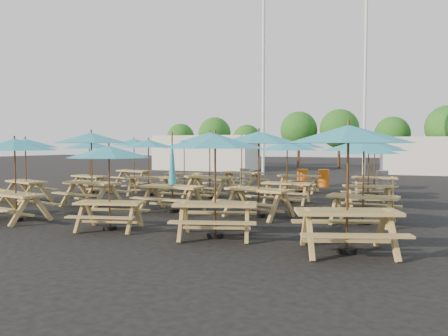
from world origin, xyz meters
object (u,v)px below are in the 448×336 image
at_px(picnic_unit_13, 259,142).
at_px(picnic_unit_14, 287,149).
at_px(picnic_unit_5, 91,141).
at_px(picnic_unit_17, 364,149).
at_px(picnic_unit_6, 148,146).
at_px(picnic_unit_9, 172,179).
at_px(picnic_unit_19, 375,147).
at_px(picnic_unit_7, 184,147).
at_px(picnic_unit_11, 242,142).
at_px(picnic_unit_3, 134,144).
at_px(picnic_unit_10, 210,140).
at_px(waste_bin_2, 324,178).
at_px(picnic_unit_15, 299,147).
at_px(picnic_unit_18, 369,152).
at_px(picnic_unit_12, 215,146).
at_px(waste_bin_1, 303,178).
at_px(waste_bin_3, 382,179).
at_px(picnic_unit_4, 15,149).
at_px(picnic_unit_8, 109,156).
at_px(picnic_unit_2, 89,147).
at_px(picnic_unit_16, 348,140).
at_px(waste_bin_0, 245,176).
at_px(picnic_unit_1, 25,146).

bearing_deg(picnic_unit_13, picnic_unit_14, 105.55).
height_order(picnic_unit_5, picnic_unit_17, picnic_unit_5).
distance_m(picnic_unit_6, picnic_unit_9, 4.80).
bearing_deg(picnic_unit_19, picnic_unit_7, 179.04).
bearing_deg(picnic_unit_11, picnic_unit_3, -159.95).
bearing_deg(picnic_unit_5, picnic_unit_10, 61.87).
relative_size(picnic_unit_9, waste_bin_2, 2.85).
relative_size(picnic_unit_7, picnic_unit_19, 0.96).
relative_size(picnic_unit_14, picnic_unit_15, 0.94).
distance_m(picnic_unit_5, picnic_unit_18, 9.17).
distance_m(picnic_unit_5, picnic_unit_11, 7.34).
bearing_deg(picnic_unit_17, picnic_unit_5, -172.83).
distance_m(picnic_unit_12, waste_bin_1, 12.69).
distance_m(picnic_unit_3, picnic_unit_9, 8.84).
height_order(picnic_unit_12, waste_bin_3, picnic_unit_12).
bearing_deg(waste_bin_3, picnic_unit_15, -135.54).
relative_size(picnic_unit_4, picnic_unit_15, 1.10).
xyz_separation_m(picnic_unit_8, picnic_unit_18, (5.51, 6.65, 0.02)).
xyz_separation_m(picnic_unit_14, picnic_unit_17, (2.73, -3.22, 0.03)).
relative_size(picnic_unit_2, picnic_unit_16, 0.89).
relative_size(picnic_unit_6, waste_bin_2, 3.19).
xyz_separation_m(picnic_unit_3, picnic_unit_17, (11.17, -6.66, -0.13)).
bearing_deg(picnic_unit_10, picnic_unit_3, 167.85).
height_order(picnic_unit_18, waste_bin_0, picnic_unit_18).
bearing_deg(picnic_unit_4, picnic_unit_18, 49.02).
xyz_separation_m(picnic_unit_7, picnic_unit_10, (2.52, -2.87, 0.27)).
xyz_separation_m(picnic_unit_3, picnic_unit_8, (5.59, -9.66, -0.29)).
height_order(picnic_unit_8, picnic_unit_13, picnic_unit_13).
xyz_separation_m(picnic_unit_19, waste_bin_1, (-3.45, 2.83, -1.52)).
height_order(picnic_unit_5, picnic_unit_11, picnic_unit_11).
xyz_separation_m(picnic_unit_5, picnic_unit_9, (3.03, -0.11, -1.15)).
bearing_deg(waste_bin_2, picnic_unit_18, -68.91).
height_order(picnic_unit_11, picnic_unit_14, picnic_unit_11).
bearing_deg(picnic_unit_1, picnic_unit_8, -10.20).
height_order(picnic_unit_2, picnic_unit_5, picnic_unit_5).
bearing_deg(picnic_unit_7, picnic_unit_19, 2.16).
distance_m(picnic_unit_10, picnic_unit_14, 3.09).
xyz_separation_m(picnic_unit_1, waste_bin_3, (11.67, 9.79, -1.56)).
relative_size(picnic_unit_7, picnic_unit_12, 0.80).
bearing_deg(picnic_unit_1, picnic_unit_3, 105.75).
xyz_separation_m(picnic_unit_2, picnic_unit_19, (11.21, 3.47, 0.01)).
bearing_deg(picnic_unit_2, picnic_unit_4, -52.04).
bearing_deg(picnic_unit_2, picnic_unit_11, 47.35).
bearing_deg(picnic_unit_8, picnic_unit_1, 137.21).
xyz_separation_m(picnic_unit_14, picnic_unit_19, (2.72, 3.64, 0.05)).
bearing_deg(picnic_unit_9, picnic_unit_14, 54.51).
xyz_separation_m(picnic_unit_18, waste_bin_2, (-2.39, 6.19, -1.36)).
xyz_separation_m(picnic_unit_10, picnic_unit_17, (5.79, -3.54, -0.28)).
xyz_separation_m(picnic_unit_2, picnic_unit_12, (8.33, -6.28, 0.07)).
bearing_deg(waste_bin_3, waste_bin_0, -175.52).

